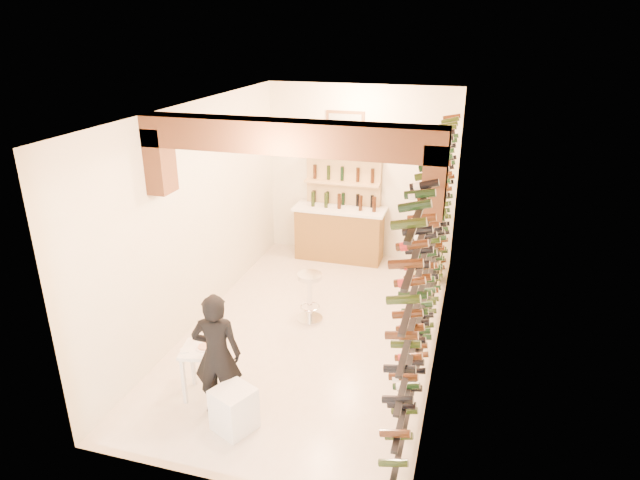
# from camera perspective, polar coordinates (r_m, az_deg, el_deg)

# --- Properties ---
(ground) EXTENTS (6.00, 6.00, 0.00)m
(ground) POSITION_cam_1_polar(r_m,az_deg,el_deg) (8.15, -0.59, -9.28)
(ground) COLOR beige
(ground) RESTS_ON ground
(room_shell) EXTENTS (3.52, 6.02, 3.21)m
(room_shell) POSITION_cam_1_polar(r_m,az_deg,el_deg) (7.01, -1.28, 5.61)
(room_shell) COLOR silver
(room_shell) RESTS_ON ground
(wine_rack) EXTENTS (0.32, 5.70, 2.56)m
(wine_rack) POSITION_cam_1_polar(r_m,az_deg,el_deg) (7.21, 11.10, -0.26)
(wine_rack) COLOR black
(wine_rack) RESTS_ON ground
(back_counter) EXTENTS (1.70, 0.62, 1.29)m
(back_counter) POSITION_cam_1_polar(r_m,az_deg,el_deg) (10.29, 2.03, 0.84)
(back_counter) COLOR brown
(back_counter) RESTS_ON ground
(back_shelving) EXTENTS (1.40, 0.31, 2.73)m
(back_shelving) POSITION_cam_1_polar(r_m,az_deg,el_deg) (10.31, 2.40, 4.60)
(back_shelving) COLOR tan
(back_shelving) RESTS_ON ground
(tasting_table) EXTENTS (0.52, 0.52, 0.78)m
(tasting_table) POSITION_cam_1_polar(r_m,az_deg,el_deg) (6.75, -12.21, -11.75)
(tasting_table) COLOR white
(tasting_table) RESTS_ON ground
(white_stool) EXTENTS (0.53, 0.53, 0.50)m
(white_stool) POSITION_cam_1_polar(r_m,az_deg,el_deg) (6.35, -8.92, -16.97)
(white_stool) COLOR white
(white_stool) RESTS_ON ground
(person) EXTENTS (0.61, 0.47, 1.50)m
(person) POSITION_cam_1_polar(r_m,az_deg,el_deg) (6.34, -10.66, -11.62)
(person) COLOR black
(person) RESTS_ON ground
(chrome_barstool) EXTENTS (0.39, 0.39, 0.76)m
(chrome_barstool) POSITION_cam_1_polar(r_m,az_deg,el_deg) (8.19, -1.07, -5.58)
(chrome_barstool) COLOR silver
(chrome_barstool) RESTS_ON ground
(crate_lower) EXTENTS (0.51, 0.37, 0.29)m
(crate_lower) POSITION_cam_1_polar(r_m,az_deg,el_deg) (9.78, 11.04, -3.19)
(crate_lower) COLOR #D5BF75
(crate_lower) RESTS_ON ground
(crate_upper) EXTENTS (0.46, 0.36, 0.24)m
(crate_upper) POSITION_cam_1_polar(r_m,az_deg,el_deg) (9.67, 11.16, -1.76)
(crate_upper) COLOR #D5BF75
(crate_upper) RESTS_ON crate_lower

